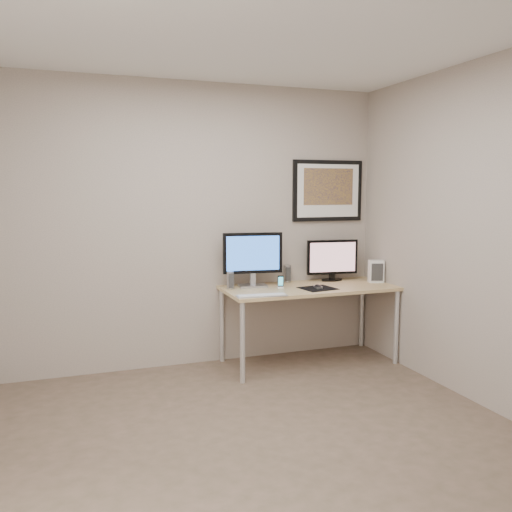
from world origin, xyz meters
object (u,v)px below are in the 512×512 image
object	(u,v)px
framed_art	(328,191)
speaker_left	(230,280)
keyboard	(262,295)
desk	(309,294)
fan_unit	(376,271)
speaker_right	(288,274)
monitor_tv	(332,259)
phone_dock	(281,282)
monitor_large	(253,257)

from	to	relation	value
framed_art	speaker_left	xyz separation A→B (m)	(-1.08, -0.19, -0.81)
speaker_left	keyboard	size ratio (longest dim) A/B	0.37
desk	fan_unit	distance (m)	0.74
speaker_left	speaker_right	world-z (taller)	speaker_right
speaker_left	fan_unit	xyz separation A→B (m)	(1.45, -0.14, 0.03)
keyboard	speaker_right	bearing A→B (deg)	55.53
desk	fan_unit	bearing A→B (deg)	-0.02
desk	keyboard	bearing A→B (deg)	-153.92
monitor_tv	fan_unit	distance (m)	0.44
framed_art	keyboard	size ratio (longest dim) A/B	1.75
speaker_left	keyboard	xyz separation A→B (m)	(0.15, -0.42, -0.07)
fan_unit	monitor_tv	bearing A→B (deg)	167.28
speaker_right	fan_unit	size ratio (longest dim) A/B	0.76
framed_art	speaker_left	distance (m)	1.36
speaker_right	keyboard	xyz separation A→B (m)	(-0.49, -0.59, -0.07)
speaker_left	speaker_right	bearing A→B (deg)	15.90
fan_unit	desk	bearing A→B (deg)	-161.12
speaker_right	phone_dock	bearing A→B (deg)	-112.09
speaker_right	monitor_large	bearing A→B (deg)	-149.43
desk	speaker_right	bearing A→B (deg)	105.87
monitor_tv	speaker_right	distance (m)	0.47
speaker_left	keyboard	bearing A→B (deg)	-69.08
phone_dock	speaker_right	bearing A→B (deg)	68.72
framed_art	fan_unit	xyz separation A→B (m)	(0.37, -0.33, -0.78)
framed_art	phone_dock	distance (m)	1.09
framed_art	phone_dock	bearing A→B (deg)	-153.94
desk	framed_art	distance (m)	1.07
keyboard	fan_unit	size ratio (longest dim) A/B	2.00
speaker_right	desk	bearing A→B (deg)	-62.23
desk	fan_unit	size ratio (longest dim) A/B	7.44
monitor_tv	speaker_left	size ratio (longest dim) A/B	3.24
desk	monitor_large	bearing A→B (deg)	161.42
framed_art	fan_unit	size ratio (longest dim) A/B	3.49
desk	framed_art	world-z (taller)	framed_art
monitor_large	speaker_right	bearing A→B (deg)	26.43
framed_art	monitor_large	distance (m)	1.06
speaker_left	keyboard	world-z (taller)	speaker_left
monitor_tv	speaker_left	distance (m)	1.10
desk	monitor_tv	size ratio (longest dim) A/B	3.08
desk	monitor_large	xyz separation A→B (m)	(-0.50, 0.17, 0.35)
keyboard	monitor_tv	bearing A→B (deg)	33.62
speaker_left	monitor_large	bearing A→B (deg)	8.53
phone_dock	keyboard	bearing A→B (deg)	-121.46
framed_art	monitor_large	xyz separation A→B (m)	(-0.85, -0.16, -0.61)
speaker_right	keyboard	world-z (taller)	speaker_right
framed_art	speaker_left	world-z (taller)	framed_art
phone_dock	keyboard	size ratio (longest dim) A/B	0.27
framed_art	speaker_left	bearing A→B (deg)	-169.81
monitor_large	desk	bearing A→B (deg)	-10.83
monitor_tv	fan_unit	size ratio (longest dim) A/B	2.41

